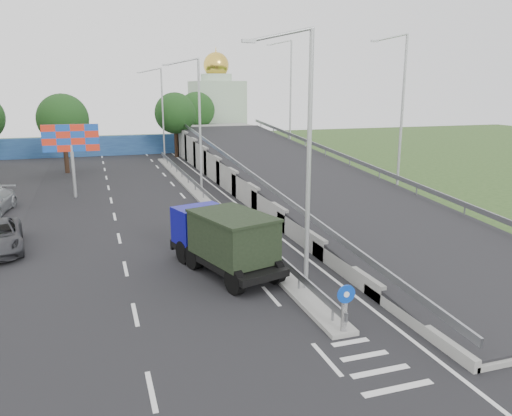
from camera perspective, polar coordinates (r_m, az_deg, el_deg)
name	(u,v)px	position (r m, az deg, el deg)	size (l,w,h in m)	color
ground	(378,370)	(15.89, 13.81, -17.58)	(160.00, 160.00, 0.00)	#2D4C1E
road_surface	(171,216)	(32.73, -9.65, -0.96)	(26.00, 90.00, 0.04)	black
median	(203,199)	(37.06, -6.03, 1.02)	(1.00, 44.00, 0.20)	gray
overpass_ramp	(298,172)	(38.97, 4.77, 4.15)	(10.00, 50.00, 3.50)	gray
median_guardrail	(203,190)	(36.92, -6.05, 2.01)	(0.09, 44.00, 0.71)	gray
sign_bollard	(345,308)	(17.06, 10.10, -11.19)	(0.64, 0.23, 1.67)	black
lamp_post_near	(305,150)	(19.13, 5.57, 6.58)	(2.74, 0.18, 10.08)	#B2B5B7
lamp_post_mid	(197,119)	(38.23, -6.73, 10.04)	(2.74, 0.18, 10.08)	#B2B5B7
lamp_post_far	(161,109)	(57.94, -10.81, 11.08)	(2.74, 0.18, 10.08)	#B2B5B7
blue_wall	(122,145)	(63.86, -15.04, 6.92)	(30.00, 0.50, 2.40)	navy
church	(217,108)	(73.56, -4.49, 11.38)	(7.00, 7.00, 13.80)	#B2CCAD
billboard	(71,142)	(39.60, -20.38, 7.06)	(4.00, 0.24, 5.50)	#B2B5B7
tree_left_mid	(63,119)	(51.52, -21.21, 9.43)	(4.80, 4.80, 7.60)	black
tree_median_far	(175,113)	(60.22, -9.23, 10.63)	(4.80, 4.80, 7.60)	black
tree_ramp_far	(197,110)	(67.81, -6.80, 11.03)	(4.80, 4.80, 7.60)	black
dump_truck	(223,238)	(22.41, -3.74, -3.43)	(4.08, 6.84, 2.84)	black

